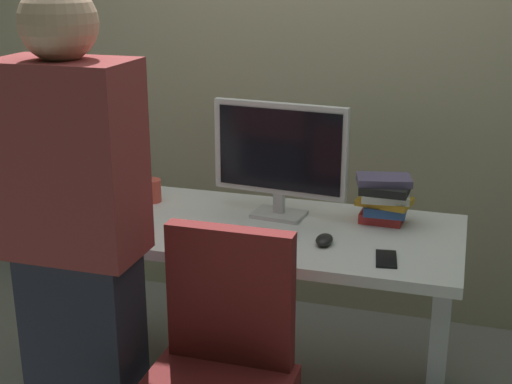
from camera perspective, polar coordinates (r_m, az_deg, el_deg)
The scene contains 10 objects.
wall_back at distance 3.40m, azimuth 4.65°, elevation 14.79°, with size 6.40×0.10×3.00m, color tan.
desk at distance 2.82m, azimuth 0.30°, elevation -6.80°, with size 1.53×0.70×0.72m.
person_at_desk at distance 2.23m, azimuth -14.08°, elevation -4.96°, with size 0.40×0.24×1.64m.
monitor at distance 2.75m, azimuth 1.90°, elevation 3.07°, with size 0.54×0.16×0.46m.
keyboard at distance 2.62m, azimuth -1.54°, elevation -3.43°, with size 0.43×0.13×0.02m, color white.
mouse at distance 2.56m, azimuth 5.49°, elevation -3.83°, with size 0.06×0.10×0.03m, color black.
cup_near_keyboard at distance 2.70m, azimuth -9.48°, elevation -2.02°, with size 0.07×0.07×0.10m, color #D84C3F.
cup_by_monitor at distance 3.02m, azimuth -8.34°, elevation 0.12°, with size 0.08×0.08×0.10m, color #D84C3F.
book_stack at distance 2.77m, azimuth 10.26°, elevation -0.50°, with size 0.23×0.18×0.19m.
cell_phone at distance 2.46m, azimuth 10.39°, elevation -5.30°, with size 0.07×0.14×0.01m, color black.
Camera 1 is at (0.73, -2.45, 1.69)m, focal length 49.93 mm.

